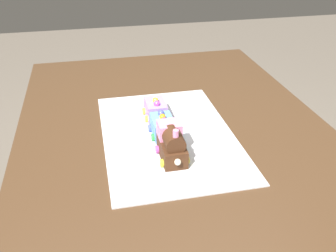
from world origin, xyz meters
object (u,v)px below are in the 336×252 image
object	(u,v)px
dining_table	(174,155)
cake_car_tanker_sky_blue	(163,126)
cake_locomotive	(172,143)
cake_car_caboose_lavender	(156,109)

from	to	relation	value
dining_table	cake_car_tanker_sky_blue	size ratio (longest dim) A/B	14.00
dining_table	cake_locomotive	size ratio (longest dim) A/B	10.00
cake_locomotive	cake_car_tanker_sky_blue	size ratio (longest dim) A/B	1.40
dining_table	cake_locomotive	distance (m)	0.24
cake_car_tanker_sky_blue	cake_car_caboose_lavender	distance (m)	0.12
dining_table	cake_car_tanker_sky_blue	world-z (taller)	cake_car_tanker_sky_blue
dining_table	cake_car_caboose_lavender	size ratio (longest dim) A/B	14.00
cake_car_tanker_sky_blue	cake_car_caboose_lavender	size ratio (longest dim) A/B	1.00
cake_car_tanker_sky_blue	cake_car_caboose_lavender	world-z (taller)	same
cake_locomotive	cake_car_tanker_sky_blue	xyz separation A→B (m)	(0.13, 0.00, -0.02)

